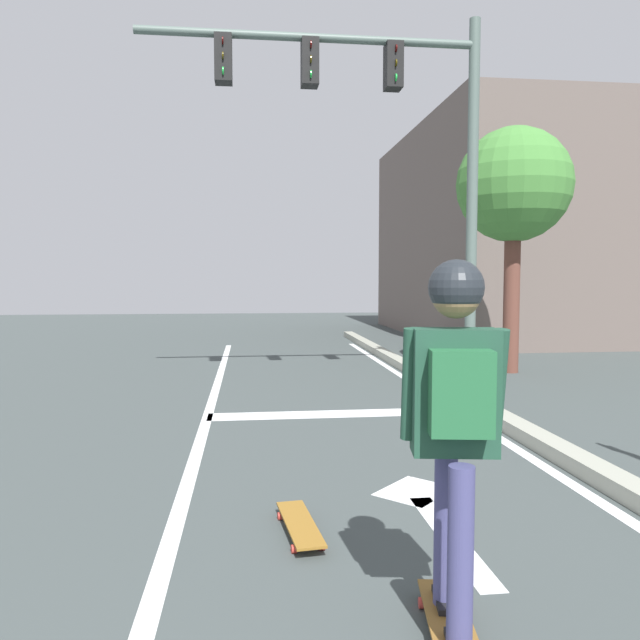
{
  "coord_description": "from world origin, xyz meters",
  "views": [
    {
      "loc": [
        0.15,
        0.93,
        1.65
      ],
      "look_at": [
        0.82,
        6.66,
        1.25
      ],
      "focal_mm": 34.11,
      "sensor_mm": 36.0,
      "label": 1
    }
  ],
  "objects_px": {
    "skateboard": "(451,628)",
    "roadside_tree": "(514,188)",
    "spare_skateboard": "(300,524)",
    "skater": "(455,398)",
    "traffic_signal_mast": "(378,118)"
  },
  "relations": [
    {
      "from": "skateboard",
      "to": "roadside_tree",
      "type": "height_order",
      "value": "roadside_tree"
    },
    {
      "from": "skateboard",
      "to": "spare_skateboard",
      "type": "relative_size",
      "value": 1.1
    },
    {
      "from": "skater",
      "to": "traffic_signal_mast",
      "type": "bearing_deg",
      "value": 81.11
    },
    {
      "from": "spare_skateboard",
      "to": "skater",
      "type": "bearing_deg",
      "value": -65.36
    },
    {
      "from": "skateboard",
      "to": "traffic_signal_mast",
      "type": "relative_size",
      "value": 0.16
    },
    {
      "from": "skater",
      "to": "spare_skateboard",
      "type": "bearing_deg",
      "value": 114.64
    },
    {
      "from": "skater",
      "to": "roadside_tree",
      "type": "bearing_deg",
      "value": 64.25
    },
    {
      "from": "skateboard",
      "to": "traffic_signal_mast",
      "type": "distance_m",
      "value": 7.35
    },
    {
      "from": "spare_skateboard",
      "to": "skateboard",
      "type": "bearing_deg",
      "value": -64.97
    },
    {
      "from": "skater",
      "to": "roadside_tree",
      "type": "distance_m",
      "value": 8.71
    },
    {
      "from": "spare_skateboard",
      "to": "roadside_tree",
      "type": "xyz_separation_m",
      "value": [
        4.25,
        6.35,
        3.15
      ]
    },
    {
      "from": "skateboard",
      "to": "traffic_signal_mast",
      "type": "height_order",
      "value": "traffic_signal_mast"
    },
    {
      "from": "skateboard",
      "to": "roadside_tree",
      "type": "relative_size",
      "value": 0.2
    },
    {
      "from": "roadside_tree",
      "to": "traffic_signal_mast",
      "type": "bearing_deg",
      "value": -152.21
    },
    {
      "from": "skater",
      "to": "skateboard",
      "type": "bearing_deg",
      "value": 81.08
    }
  ]
}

